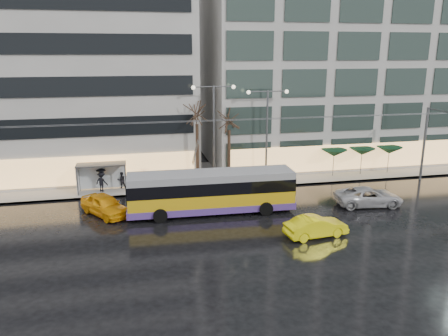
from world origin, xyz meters
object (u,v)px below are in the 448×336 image
object	(u,v)px
bus_shelter	(97,171)
taxi_a	(105,205)
trolleybus	(211,193)
street_lamp_near	(214,121)

from	to	relation	value
bus_shelter	taxi_a	distance (m)	5.93
trolleybus	bus_shelter	world-z (taller)	trolleybus
street_lamp_near	taxi_a	distance (m)	12.35
bus_shelter	street_lamp_near	size ratio (longest dim) A/B	0.47
street_lamp_near	taxi_a	size ratio (longest dim) A/B	1.93
bus_shelter	taxi_a	xyz separation A→B (m)	(0.84, -5.75, -1.16)
trolleybus	street_lamp_near	bearing A→B (deg)	77.60
trolleybus	bus_shelter	distance (m)	11.25
street_lamp_near	taxi_a	world-z (taller)	street_lamp_near
trolleybus	street_lamp_near	world-z (taller)	street_lamp_near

